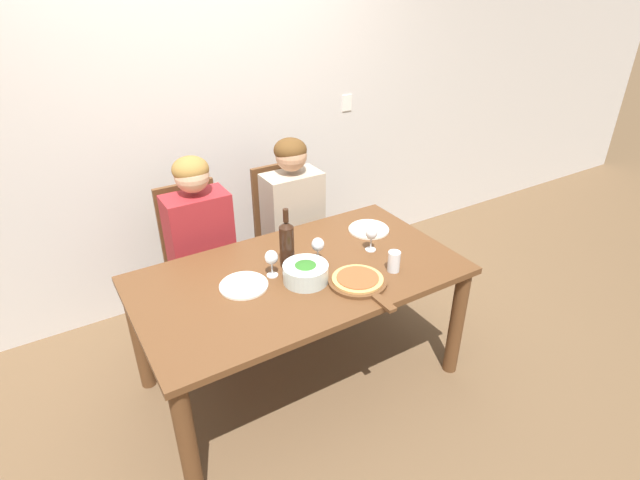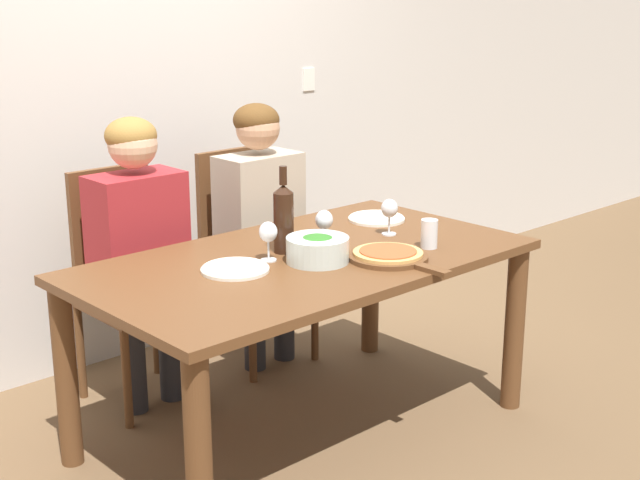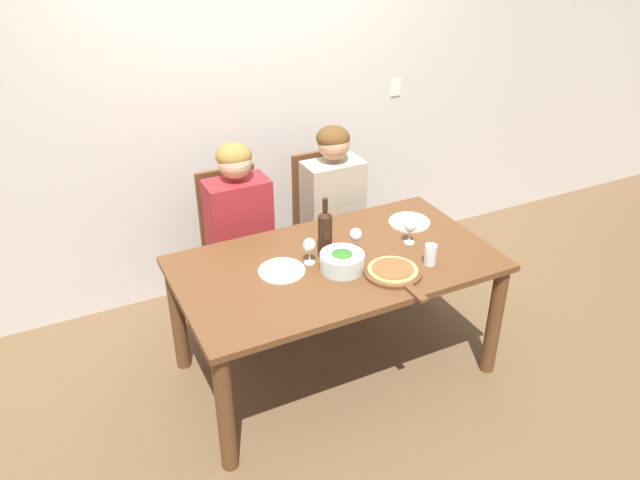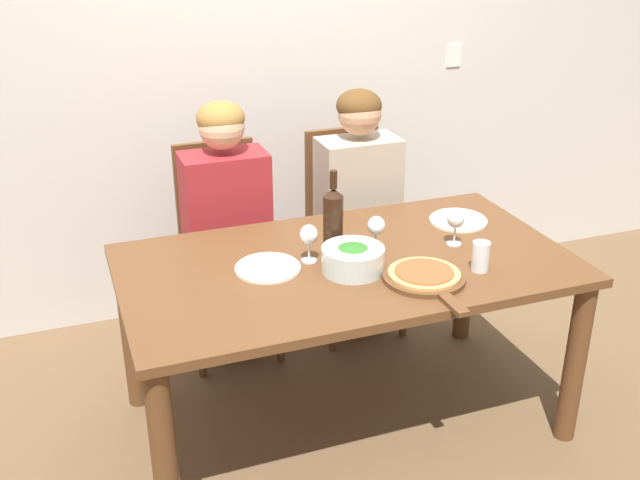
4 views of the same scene
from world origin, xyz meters
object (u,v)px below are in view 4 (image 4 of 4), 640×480
Objects in this scene: broccoli_bowl at (353,259)px; chair_right at (349,225)px; wine_glass_left at (309,236)px; person_man at (359,192)px; water_tumbler at (481,256)px; chair_left at (223,243)px; wine_glass_centre at (376,228)px; person_woman at (227,210)px; dinner_plate_left at (268,267)px; dinner_plate_right at (458,220)px; wine_glass_right at (456,220)px; pizza_on_board at (425,277)px; wine_bottle at (333,219)px.

chair_right is at bearing 68.29° from broccoli_bowl.
person_man is at bearing 52.77° from wine_glass_left.
person_man is at bearing 96.17° from water_tumbler.
chair_left reaches higher than water_tumbler.
broccoli_bowl is 1.56× the size of wine_glass_centre.
dinner_plate_left is at bearing -89.92° from person_woman.
chair_right is at bearing 0.00° from chair_left.
dinner_plate_left and dinner_plate_right have the same top height.
chair_right reaches higher than wine_glass_centre.
wine_glass_right is (-0.13, -0.20, 0.10)m from dinner_plate_right.
pizza_on_board is at bearing -178.87° from water_tumbler.
pizza_on_board is 0.46m from wine_glass_left.
dinner_plate_right is at bearing 10.06° from dinner_plate_left.
person_woman is 0.66m from wine_glass_left.
pizza_on_board is at bearing -60.92° from person_woman.
dinner_plate_left is at bearing 159.47° from water_tumbler.
wine_bottle reaches higher than pizza_on_board.
person_man is 4.95× the size of dinner_plate_right.
wine_glass_centre is (-0.33, 0.04, 0.00)m from wine_glass_right.
wine_glass_centre is at bearing 103.42° from pizza_on_board.
chair_right is 1.07m from pizza_on_board.
chair_left is at bearing 146.60° from dinner_plate_right.
wine_glass_left and wine_glass_centre have the same top height.
chair_right reaches higher than broccoli_bowl.
wine_bottle is (-0.36, -0.69, 0.35)m from chair_right.
dinner_plate_left is 0.45m from wine_glass_centre.
chair_right is at bearing 113.56° from dinner_plate_right.
wine_glass_left is 1.32× the size of water_tumbler.
person_woman is at bearing 129.03° from water_tumbler.
wine_bottle is 0.76× the size of pizza_on_board.
wine_glass_centre is (-0.46, -0.16, 0.10)m from dinner_plate_right.
wine_glass_centre is (0.15, 0.12, 0.06)m from broccoli_bowl.
person_man reaches higher than chair_right.
person_woman is 0.65m from person_man.
pizza_on_board is at bearing -76.58° from wine_glass_centre.
wine_glass_right is at bearing 43.36° from pizza_on_board.
wine_glass_right reaches higher than water_tumbler.
water_tumbler is at bearing -96.41° from wine_glass_right.
dinner_plate_right is (0.91, -0.48, 0.01)m from person_woman.
person_woman is at bearing 119.08° from pizza_on_board.
chair_left is 0.81× the size of person_man.
wine_bottle is 2.24× the size of wine_glass_centre.
person_woman is 1.03m from wine_glass_right.
wine_bottle is 0.20m from broccoli_bowl.
pizza_on_board is at bearing -63.75° from chair_left.
person_woman is at bearing 105.29° from wine_glass_left.
pizza_on_board is at bearing -56.94° from wine_bottle.
dinner_plate_left is 0.92m from dinner_plate_right.
chair_right is 0.84m from wine_glass_centre.
dinner_plate_right is 0.76m from wine_glass_left.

